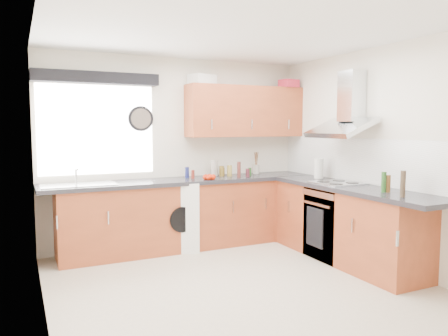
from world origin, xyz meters
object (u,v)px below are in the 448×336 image
oven (337,223)px  upper_cabinets (245,112)px  extractor_hood (346,111)px  washing_machine (174,215)px

oven → upper_cabinets: size_ratio=0.50×
extractor_hood → washing_machine: 2.51m
extractor_hood → oven: bearing=180.0°
upper_cabinets → washing_machine: upper_cabinets is taller
oven → extractor_hood: bearing=-0.0°
oven → washing_machine: washing_machine is taller
oven → extractor_hood: size_ratio=1.09×
oven → upper_cabinets: (-0.55, 1.32, 1.38)m
extractor_hood → upper_cabinets: size_ratio=0.46×
extractor_hood → upper_cabinets: (-0.65, 1.33, 0.03)m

